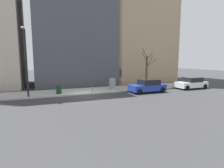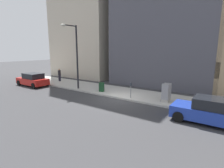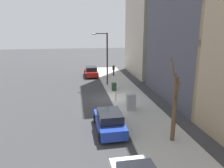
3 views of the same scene
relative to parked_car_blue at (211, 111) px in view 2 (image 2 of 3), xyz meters
The scene contains 10 objects.
ground_plane 7.31m from the parked_car_blue, 80.68° to the left, with size 120.00×120.00×0.00m, color #38383A.
sidewalk 7.88m from the parked_car_blue, 66.11° to the left, with size 4.00×36.00×0.15m, color #B2AFA8.
parked_car_blue is the anchor object (origin of this frame).
parked_car_red 18.65m from the parked_car_blue, 89.79° to the left, with size 1.98×4.23×1.52m.
parking_meter 6.44m from the parked_car_blue, 75.34° to the left, with size 0.14×0.10×1.35m.
utility_box 4.25m from the parked_car_blue, 54.32° to the left, with size 0.83×0.61×1.43m.
streetlamp 13.22m from the parked_car_blue, 83.45° to the left, with size 1.97×0.32×6.50m.
trash_bin 10.01m from the parked_car_blue, 78.01° to the left, with size 0.56×0.56×0.90m, color #14381E.
pedestrian_near_meter 18.39m from the parked_car_blue, 79.09° to the left, with size 0.36×0.40×1.66m.
office_block_center 16.88m from the parked_car_blue, 26.23° to the left, with size 12.07×12.07×19.81m, color #4C4C56.
Camera 2 is at (-12.30, -8.06, 4.21)m, focal length 28.00 mm.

